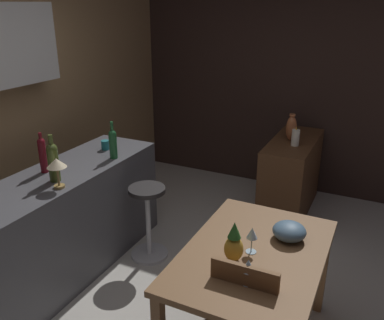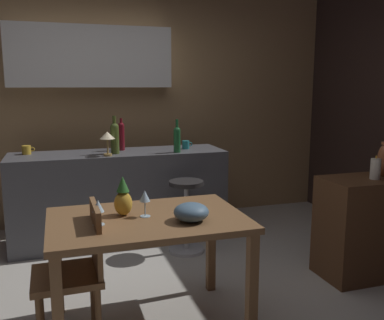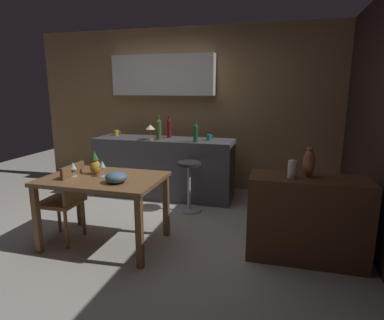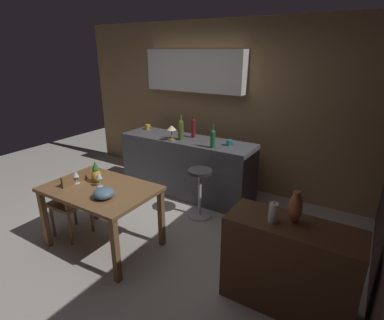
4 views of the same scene
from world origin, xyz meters
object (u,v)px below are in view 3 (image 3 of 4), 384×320
(bar_stool, at_px, (189,185))
(fruit_bowl, at_px, (116,177))
(wine_glass_left, at_px, (102,165))
(cup_mustard, at_px, (116,133))
(wine_bottle_olive, at_px, (159,128))
(wine_bottle_green, at_px, (196,132))
(pineapple_centerpiece, at_px, (95,164))
(chair_near_window, at_px, (66,199))
(cup_teal, at_px, (209,137))
(dining_table, at_px, (104,186))
(counter_lamp, at_px, (150,128))
(sideboard_cabinet, at_px, (307,219))
(vase_copper, at_px, (309,163))
(wine_glass_right, at_px, (73,166))
(wine_bottle_ruby, at_px, (169,128))
(pillar_candle_tall, at_px, (292,169))

(bar_stool, height_order, fruit_bowl, fruit_bowl)
(wine_glass_left, bearing_deg, cup_mustard, 113.84)
(wine_bottle_olive, bearing_deg, fruit_bowl, -82.63)
(fruit_bowl, height_order, cup_mustard, cup_mustard)
(bar_stool, xyz_separation_m, wine_bottle_green, (0.00, 0.33, 0.68))
(pineapple_centerpiece, distance_m, wine_bottle_olive, 1.52)
(fruit_bowl, distance_m, wine_bottle_olive, 1.77)
(chair_near_window, height_order, fruit_bowl, chair_near_window)
(cup_mustard, xyz_separation_m, cup_teal, (1.56, -0.12, 0.00))
(pineapple_centerpiece, height_order, fruit_bowl, pineapple_centerpiece)
(dining_table, xyz_separation_m, wine_bottle_olive, (0.01, 1.58, 0.42))
(wine_glass_left, height_order, counter_lamp, counter_lamp)
(pineapple_centerpiece, bearing_deg, dining_table, -31.84)
(sideboard_cabinet, distance_m, bar_stool, 1.71)
(fruit_bowl, distance_m, counter_lamp, 1.67)
(wine_bottle_green, bearing_deg, fruit_bowl, -102.68)
(cup_teal, height_order, vase_copper, vase_copper)
(bar_stool, height_order, vase_copper, vase_copper)
(wine_glass_right, distance_m, wine_bottle_ruby, 1.90)
(pineapple_centerpiece, xyz_separation_m, vase_copper, (2.16, 0.18, 0.11))
(sideboard_cabinet, distance_m, fruit_bowl, 1.88)
(cup_teal, xyz_separation_m, pillar_candle_tall, (1.11, -1.50, -0.04))
(cup_mustard, bearing_deg, wine_bottle_green, -13.04)
(wine_glass_right, height_order, cup_mustard, cup_mustard)
(dining_table, distance_m, wine_glass_left, 0.22)
(bar_stool, bearing_deg, wine_bottle_green, 89.16)
(wine_bottle_ruby, bearing_deg, wine_bottle_olive, -115.00)
(chair_near_window, xyz_separation_m, wine_glass_left, (0.43, 0.07, 0.39))
(cup_teal, bearing_deg, wine_glass_right, -121.40)
(cup_teal, bearing_deg, vase_copper, -48.34)
(bar_stool, relative_size, cup_teal, 6.23)
(sideboard_cabinet, xyz_separation_m, pineapple_centerpiece, (-2.17, -0.14, 0.44))
(counter_lamp, xyz_separation_m, vase_copper, (2.09, -1.21, -0.12))
(wine_bottle_green, height_order, counter_lamp, wine_bottle_green)
(sideboard_cabinet, height_order, wine_bottle_green, wine_bottle_green)
(cup_mustard, xyz_separation_m, pillar_candle_tall, (2.67, -1.62, -0.04))
(wine_glass_right, distance_m, wine_bottle_olive, 1.69)
(pillar_candle_tall, bearing_deg, vase_copper, 28.27)
(fruit_bowl, distance_m, cup_mustard, 2.22)
(counter_lamp, bearing_deg, wine_bottle_olive, 54.30)
(wine_glass_right, bearing_deg, wine_bottle_green, 59.35)
(dining_table, xyz_separation_m, wine_bottle_green, (0.61, 1.48, 0.40))
(pineapple_centerpiece, height_order, pillar_candle_tall, pillar_candle_tall)
(counter_lamp, bearing_deg, bar_stool, -25.42)
(dining_table, xyz_separation_m, wine_glass_right, (-0.30, -0.06, 0.20))
(wine_glass_left, distance_m, pineapple_centerpiece, 0.14)
(sideboard_cabinet, height_order, cup_teal, cup_teal)
(cup_mustard, xyz_separation_m, counter_lamp, (0.73, -0.33, 0.13))
(wine_glass_left, xyz_separation_m, wine_bottle_ruby, (0.12, 1.77, 0.19))
(wine_glass_left, bearing_deg, vase_copper, 6.91)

